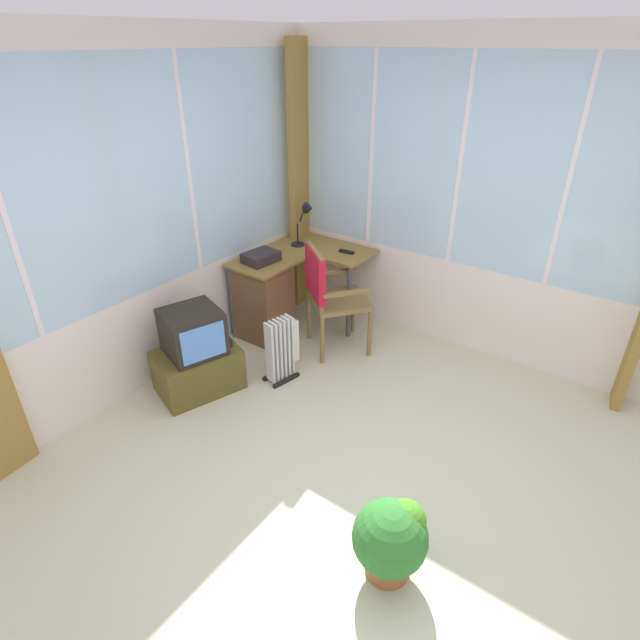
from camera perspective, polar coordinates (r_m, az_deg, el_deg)
The scene contains 12 objects.
ground at distance 3.38m, azimuth 4.45°, elevation -19.78°, with size 5.18×5.14×0.06m, color beige.
north_window_panel at distance 3.91m, azimuth -22.14°, elevation 9.27°, with size 4.18×0.07×2.64m.
east_window_panel at distance 4.36m, azimuth 20.36°, elevation 11.59°, with size 0.07×4.14×2.64m.
curtain_corner at distance 5.13m, azimuth -2.17°, elevation 15.23°, with size 0.34×0.07×2.54m, color olive.
desk at distance 4.75m, azimuth -5.89°, elevation 2.77°, with size 1.15×0.96×0.75m.
desk_lamp at distance 4.90m, azimuth -1.56°, elevation 11.65°, with size 0.23×0.20×0.42m.
tv_remote at distance 4.78m, azimuth 3.03°, elevation 7.76°, with size 0.04×0.15×0.02m, color black.
paper_tray at distance 4.59m, azimuth -6.73°, elevation 7.10°, with size 0.30×0.23×0.09m, color #2B2326.
wooden_armchair at distance 4.37m, azimuth 0.61°, elevation 3.69°, with size 0.67×0.67×0.99m.
tv_on_stand at distance 4.11m, azimuth -13.84°, elevation -3.97°, with size 0.75×0.62×0.72m.
space_heater at distance 4.15m, azimuth -4.27°, elevation -3.23°, with size 0.32×0.22×0.57m.
potted_plant at distance 2.86m, azimuth 8.14°, elevation -23.25°, with size 0.40×0.40×0.47m.
Camera 1 is at (-1.93, -1.09, 2.53)m, focal length 28.18 mm.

